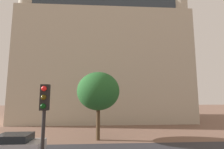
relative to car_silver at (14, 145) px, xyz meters
The scene contains 4 objects.
landmark_building 21.90m from the car_silver, 69.19° to the left, with size 28.90×13.91×39.60m.
car_silver is the anchor object (origin of this frame).
traffic_light_pole 8.87m from the car_silver, 57.72° to the right, with size 0.28×0.34×4.78m.
tree_curb_far 8.21m from the car_silver, 30.65° to the left, with size 4.33×4.33×6.77m.
Camera 1 is at (-0.58, -2.06, 4.41)m, focal length 25.84 mm.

